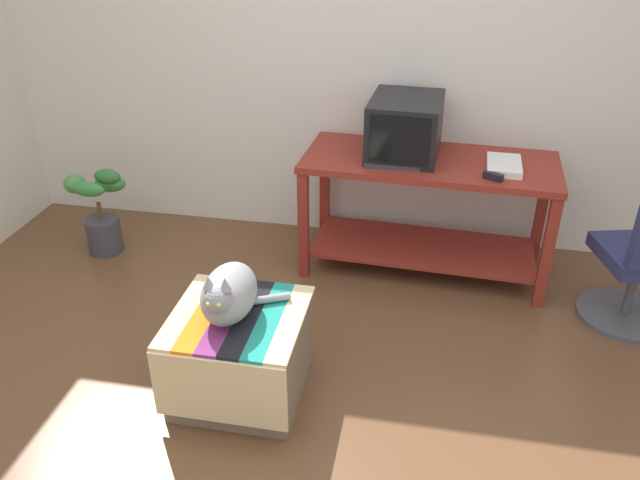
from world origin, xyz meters
name	(u,v)px	position (x,y,z in m)	size (l,w,h in m)	color
ground_plane	(287,440)	(0.00, 0.00, 0.00)	(14.00, 14.00, 0.00)	brown
back_wall	(359,42)	(0.00, 2.05, 1.30)	(8.00, 0.10, 2.60)	silver
desk	(427,195)	(0.50, 1.60, 0.51)	(1.52, 0.71, 0.74)	maroon
tv_monitor	(405,127)	(0.34, 1.65, 0.91)	(0.43, 0.54, 0.34)	black
keyboard	(399,164)	(0.33, 1.47, 0.75)	(0.40, 0.15, 0.02)	#333338
book	(504,165)	(0.92, 1.53, 0.76)	(0.19, 0.30, 0.04)	white
ottoman_with_blanket	(240,354)	(-0.29, 0.27, 0.22)	(0.60, 0.61, 0.45)	#7A664C
cat	(229,294)	(-0.31, 0.26, 0.57)	(0.36, 0.40, 0.29)	gray
potted_plant	(101,213)	(-1.59, 1.42, 0.27)	(0.39, 0.38, 0.59)	#3D3D42
stapler	(493,176)	(0.85, 1.36, 0.76)	(0.04, 0.11, 0.04)	black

